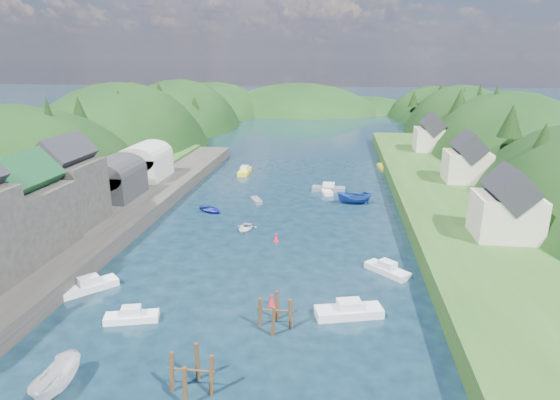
# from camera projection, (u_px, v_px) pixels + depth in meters

# --- Properties ---
(ground) EXTENTS (600.00, 600.00, 0.00)m
(ground) POSITION_uv_depth(u_px,v_px,m) (295.00, 186.00, 85.03)
(ground) COLOR black
(ground) RESTS_ON ground
(hillside_left) EXTENTS (44.00, 245.56, 52.00)m
(hillside_left) POSITION_uv_depth(u_px,v_px,m) (125.00, 185.00, 116.46)
(hillside_left) COLOR black
(hillside_left) RESTS_ON ground
(hillside_right) EXTENTS (36.00, 245.56, 48.00)m
(hillside_right) POSITION_uv_depth(u_px,v_px,m) (503.00, 195.00, 105.56)
(hillside_right) COLOR black
(hillside_right) RESTS_ON ground
(far_hills) EXTENTS (103.00, 68.00, 44.00)m
(far_hills) POSITION_uv_depth(u_px,v_px,m) (324.00, 136.00, 205.68)
(far_hills) COLOR black
(far_hills) RESTS_ON ground
(hill_trees) EXTENTS (90.98, 148.89, 12.39)m
(hill_trees) POSITION_uv_depth(u_px,v_px,m) (307.00, 115.00, 95.47)
(hill_trees) COLOR black
(hill_trees) RESTS_ON ground
(quay_left) EXTENTS (12.00, 110.00, 2.00)m
(quay_left) POSITION_uv_depth(u_px,v_px,m) (84.00, 234.00, 59.13)
(quay_left) COLOR #2D2B28
(quay_left) RESTS_ON ground
(terrace_left_grass) EXTENTS (12.00, 110.00, 2.50)m
(terrace_left_grass) POSITION_uv_depth(u_px,v_px,m) (33.00, 230.00, 59.89)
(terrace_left_grass) COLOR #234719
(terrace_left_grass) RESTS_ON ground
(boat_sheds) EXTENTS (7.00, 21.00, 7.50)m
(boat_sheds) POSITION_uv_depth(u_px,v_px,m) (130.00, 167.00, 76.14)
(boat_sheds) COLOR #2D2D30
(boat_sheds) RESTS_ON quay_left
(terrace_right) EXTENTS (16.00, 120.00, 2.40)m
(terrace_right) POSITION_uv_depth(u_px,v_px,m) (450.00, 201.00, 72.21)
(terrace_right) COLOR #234719
(terrace_right) RESTS_ON ground
(right_bank_cottages) EXTENTS (9.00, 59.24, 8.41)m
(right_bank_cottages) POSITION_uv_depth(u_px,v_px,m) (460.00, 160.00, 78.40)
(right_bank_cottages) COLOR beige
(right_bank_cottages) RESTS_ON terrace_right
(piling_cluster_near) EXTENTS (3.38, 3.14, 3.64)m
(piling_cluster_near) POSITION_uv_depth(u_px,v_px,m) (192.00, 377.00, 32.35)
(piling_cluster_near) COLOR #382314
(piling_cluster_near) RESTS_ON ground
(piling_cluster_far) EXTENTS (3.20, 2.99, 3.34)m
(piling_cluster_far) POSITION_uv_depth(u_px,v_px,m) (275.00, 316.00, 40.27)
(piling_cluster_far) COLOR #382314
(piling_cluster_far) RESTS_ON ground
(channel_buoy_near) EXTENTS (0.70, 0.70, 1.10)m
(channel_buoy_near) POSITION_uv_depth(u_px,v_px,m) (272.00, 301.00, 44.05)
(channel_buoy_near) COLOR red
(channel_buoy_near) RESTS_ON ground
(channel_buoy_far) EXTENTS (0.70, 0.70, 1.10)m
(channel_buoy_far) POSITION_uv_depth(u_px,v_px,m) (276.00, 238.00, 59.38)
(channel_buoy_far) COLOR red
(channel_buoy_far) RESTS_ON ground
(moored_boats) EXTENTS (37.38, 81.26, 2.11)m
(moored_boats) POSITION_uv_depth(u_px,v_px,m) (269.00, 242.00, 57.50)
(moored_boats) COLOR yellow
(moored_boats) RESTS_ON ground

